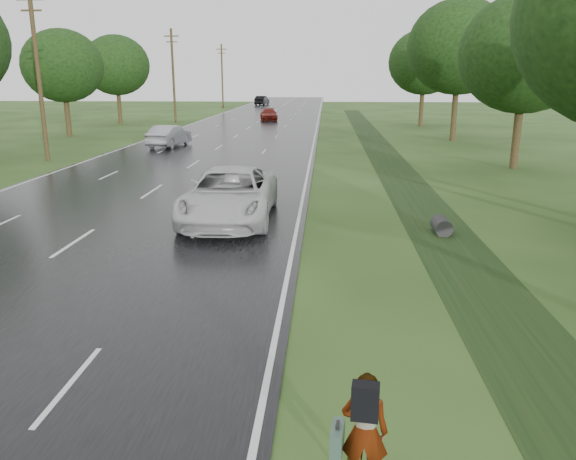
# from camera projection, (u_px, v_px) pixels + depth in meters

# --- Properties ---
(road) EXTENTS (14.00, 180.00, 0.04)m
(road) POSITION_uv_depth(u_px,v_px,m) (244.00, 131.00, 52.82)
(road) COLOR black
(road) RESTS_ON ground
(edge_stripe_east) EXTENTS (0.12, 180.00, 0.01)m
(edge_stripe_east) POSITION_uv_depth(u_px,v_px,m) (316.00, 131.00, 52.38)
(edge_stripe_east) COLOR silver
(edge_stripe_east) RESTS_ON road
(edge_stripe_west) EXTENTS (0.12, 180.00, 0.01)m
(edge_stripe_west) POSITION_uv_depth(u_px,v_px,m) (174.00, 130.00, 53.25)
(edge_stripe_west) COLOR silver
(edge_stripe_west) RESTS_ON road
(center_line) EXTENTS (0.12, 180.00, 0.01)m
(center_line) POSITION_uv_depth(u_px,v_px,m) (244.00, 131.00, 52.82)
(center_line) COLOR silver
(center_line) RESTS_ON road
(drainage_ditch) EXTENTS (2.20, 120.00, 0.56)m
(drainage_ditch) POSITION_uv_depth(u_px,v_px,m) (405.00, 183.00, 26.78)
(drainage_ditch) COLOR black
(drainage_ditch) RESTS_ON ground
(utility_pole_mid) EXTENTS (1.60, 0.26, 10.00)m
(utility_pole_mid) POSITION_uv_depth(u_px,v_px,m) (38.00, 72.00, 32.80)
(utility_pole_mid) COLOR #3B2E18
(utility_pole_mid) RESTS_ON ground
(utility_pole_far) EXTENTS (1.60, 0.26, 10.00)m
(utility_pole_far) POSITION_uv_depth(u_px,v_px,m) (173.00, 74.00, 61.67)
(utility_pole_far) COLOR #3B2E18
(utility_pole_far) RESTS_ON ground
(utility_pole_distant) EXTENTS (1.60, 0.26, 10.00)m
(utility_pole_distant) POSITION_uv_depth(u_px,v_px,m) (222.00, 75.00, 90.54)
(utility_pole_distant) COLOR #3B2E18
(utility_pole_distant) RESTS_ON ground
(tree_east_c) EXTENTS (7.00, 7.00, 9.29)m
(tree_east_c) POSITION_uv_depth(u_px,v_px,m) (525.00, 54.00, 29.83)
(tree_east_c) COLOR #3B2E18
(tree_east_c) RESTS_ON ground
(tree_east_d) EXTENTS (8.00, 8.00, 10.76)m
(tree_east_d) POSITION_uv_depth(u_px,v_px,m) (459.00, 47.00, 43.06)
(tree_east_d) COLOR #3B2E18
(tree_east_d) RESTS_ON ground
(tree_east_f) EXTENTS (7.20, 7.20, 9.62)m
(tree_east_f) POSITION_uv_depth(u_px,v_px,m) (424.00, 62.00, 56.76)
(tree_east_f) COLOR #3B2E18
(tree_east_f) RESTS_ON ground
(tree_west_d) EXTENTS (6.60, 6.60, 8.80)m
(tree_west_d) POSITION_uv_depth(u_px,v_px,m) (63.00, 66.00, 46.43)
(tree_west_d) COLOR #3B2E18
(tree_west_d) RESTS_ON ground
(tree_west_f) EXTENTS (7.00, 7.00, 9.29)m
(tree_west_f) POSITION_uv_depth(u_px,v_px,m) (116.00, 65.00, 59.86)
(tree_west_f) COLOR #3B2E18
(tree_west_f) RESTS_ON ground
(pedestrian) EXTENTS (0.74, 0.70, 1.59)m
(pedestrian) POSITION_uv_depth(u_px,v_px,m) (363.00, 430.00, 6.80)
(pedestrian) COLOR #A5998C
(pedestrian) RESTS_ON ground
(white_pickup) EXTENTS (3.10, 6.55, 1.81)m
(white_pickup) POSITION_uv_depth(u_px,v_px,m) (230.00, 195.00, 19.72)
(white_pickup) COLOR silver
(white_pickup) RESTS_ON road
(silver_sedan) EXTENTS (2.30, 4.88, 1.55)m
(silver_sedan) POSITION_uv_depth(u_px,v_px,m) (169.00, 136.00, 40.63)
(silver_sedan) COLOR gray
(silver_sedan) RESTS_ON road
(far_car_red) EXTENTS (2.54, 4.87, 1.35)m
(far_car_red) POSITION_uv_depth(u_px,v_px,m) (269.00, 115.00, 65.10)
(far_car_red) COLOR maroon
(far_car_red) RESTS_ON road
(far_car_dark) EXTENTS (2.28, 5.02, 1.60)m
(far_car_dark) POSITION_uv_depth(u_px,v_px,m) (262.00, 100.00, 100.91)
(far_car_dark) COLOR black
(far_car_dark) RESTS_ON road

